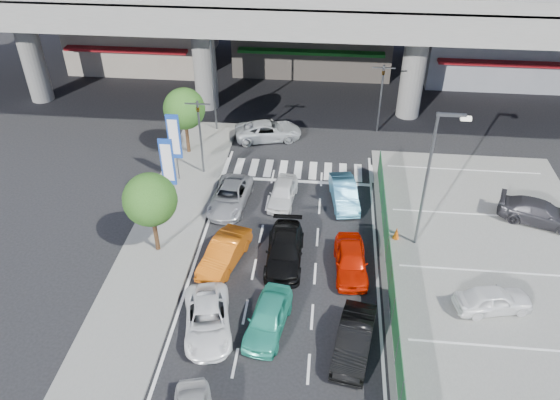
# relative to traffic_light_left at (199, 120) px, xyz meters

# --- Properties ---
(ground) EXTENTS (120.00, 120.00, 0.00)m
(ground) POSITION_rel_traffic_light_left_xyz_m (6.20, -12.00, -3.94)
(ground) COLOR black
(ground) RESTS_ON ground
(parking_lot) EXTENTS (12.00, 28.00, 0.06)m
(parking_lot) POSITION_rel_traffic_light_left_xyz_m (17.20, -10.00, -3.91)
(parking_lot) COLOR slate
(parking_lot) RESTS_ON ground
(sidewalk_left) EXTENTS (4.00, 30.00, 0.12)m
(sidewalk_left) POSITION_rel_traffic_light_left_xyz_m (-0.80, -8.00, -3.88)
(sidewalk_left) COLOR slate
(sidewalk_left) RESTS_ON ground
(fence_run) EXTENTS (0.16, 22.00, 1.80)m
(fence_run) POSITION_rel_traffic_light_left_xyz_m (11.50, -11.00, -3.04)
(fence_run) COLOR #1F5D30
(fence_run) RESTS_ON ground
(building_east) EXTENTS (12.00, 10.90, 12.00)m
(building_east) POSITION_rel_traffic_light_left_xyz_m (22.20, 19.97, 2.06)
(building_east) COLOR gray
(building_east) RESTS_ON ground
(traffic_light_left) EXTENTS (1.60, 1.24, 5.20)m
(traffic_light_left) POSITION_rel_traffic_light_left_xyz_m (0.00, 0.00, 0.00)
(traffic_light_left) COLOR #595B60
(traffic_light_left) RESTS_ON ground
(traffic_light_right) EXTENTS (1.60, 1.24, 5.20)m
(traffic_light_right) POSITION_rel_traffic_light_left_xyz_m (11.70, 7.00, 0.00)
(traffic_light_right) COLOR #595B60
(traffic_light_right) RESTS_ON ground
(street_lamp_right) EXTENTS (1.65, 0.22, 8.00)m
(street_lamp_right) POSITION_rel_traffic_light_left_xyz_m (13.37, -6.00, 0.83)
(street_lamp_right) COLOR #595B60
(street_lamp_right) RESTS_ON ground
(street_lamp_left) EXTENTS (1.65, 0.22, 8.00)m
(street_lamp_left) POSITION_rel_traffic_light_left_xyz_m (-0.13, 6.00, 0.83)
(street_lamp_left) COLOR #595B60
(street_lamp_left) RESTS_ON ground
(signboard_near) EXTENTS (0.80, 0.14, 4.70)m
(signboard_near) POSITION_rel_traffic_light_left_xyz_m (-1.00, -4.01, -0.87)
(signboard_near) COLOR #595B60
(signboard_near) RESTS_ON ground
(signboard_far) EXTENTS (0.80, 0.14, 4.70)m
(signboard_far) POSITION_rel_traffic_light_left_xyz_m (-1.40, -1.01, -0.87)
(signboard_far) COLOR #595B60
(signboard_far) RESTS_ON ground
(tree_near) EXTENTS (2.80, 2.80, 4.80)m
(tree_near) POSITION_rel_traffic_light_left_xyz_m (-0.80, -8.00, -0.55)
(tree_near) COLOR #382314
(tree_near) RESTS_ON ground
(tree_far) EXTENTS (2.80, 2.80, 4.80)m
(tree_far) POSITION_rel_traffic_light_left_xyz_m (-1.60, 2.50, -0.55)
(tree_far) COLOR #382314
(tree_far) RESTS_ON ground
(sedan_white_mid_left) EXTENTS (3.03, 4.82, 1.24)m
(sedan_white_mid_left) POSITION_rel_traffic_light_left_xyz_m (3.06, -13.22, -3.31)
(sedan_white_mid_left) COLOR white
(sedan_white_mid_left) RESTS_ON ground
(taxi_teal_mid) EXTENTS (2.25, 4.26, 1.38)m
(taxi_teal_mid) POSITION_rel_traffic_light_left_xyz_m (5.80, -12.89, -3.25)
(taxi_teal_mid) COLOR teal
(taxi_teal_mid) RESTS_ON ground
(hatch_black_mid_right) EXTENTS (2.15, 4.38, 1.38)m
(hatch_black_mid_right) POSITION_rel_traffic_light_left_xyz_m (9.71, -13.78, -3.25)
(hatch_black_mid_right) COLOR black
(hatch_black_mid_right) RESTS_ON ground
(taxi_orange_left) EXTENTS (2.47, 4.42, 1.38)m
(taxi_orange_left) POSITION_rel_traffic_light_left_xyz_m (3.00, -8.63, -3.25)
(taxi_orange_left) COLOR #D15C0F
(taxi_orange_left) RESTS_ON ground
(sedan_black_mid) EXTENTS (1.97, 4.72, 1.36)m
(sedan_black_mid) POSITION_rel_traffic_light_left_xyz_m (6.13, -8.12, -3.25)
(sedan_black_mid) COLOR black
(sedan_black_mid) RESTS_ON ground
(taxi_orange_right) EXTENTS (1.88, 4.14, 1.38)m
(taxi_orange_right) POSITION_rel_traffic_light_left_xyz_m (9.60, -8.56, -3.25)
(taxi_orange_right) COLOR red
(taxi_orange_right) RESTS_ON ground
(wagon_silver_front_left) EXTENTS (2.43, 4.69, 1.26)m
(wagon_silver_front_left) POSITION_rel_traffic_light_left_xyz_m (2.38, -3.44, -3.30)
(wagon_silver_front_left) COLOR #95969B
(wagon_silver_front_left) RESTS_ON ground
(sedan_white_front_mid) EXTENTS (1.81, 3.79, 1.25)m
(sedan_white_front_mid) POSITION_rel_traffic_light_left_xyz_m (5.52, -2.69, -3.31)
(sedan_white_front_mid) COLOR white
(sedan_white_front_mid) RESTS_ON ground
(kei_truck_front_right) EXTENTS (2.00, 4.21, 1.33)m
(kei_truck_front_right) POSITION_rel_traffic_light_left_xyz_m (9.24, -2.44, -3.27)
(kei_truck_front_right) COLOR #4896BF
(kei_truck_front_right) RESTS_ON ground
(crossing_wagon_silver) EXTENTS (5.19, 3.28, 1.34)m
(crossing_wagon_silver) POSITION_rel_traffic_light_left_xyz_m (3.72, 5.07, -3.27)
(crossing_wagon_silver) COLOR silver
(crossing_wagon_silver) RESTS_ON ground
(parked_sedan_white) EXTENTS (3.91, 2.23, 1.25)m
(parked_sedan_white) POSITION_rel_traffic_light_left_xyz_m (16.31, -10.69, -3.25)
(parked_sedan_white) COLOR white
(parked_sedan_white) RESTS_ON parking_lot
(parked_sedan_dgrey) EXTENTS (4.85, 3.15, 1.31)m
(parked_sedan_dgrey) POSITION_rel_traffic_light_left_xyz_m (20.45, -3.37, -3.22)
(parked_sedan_dgrey) COLOR #333237
(parked_sedan_dgrey) RESTS_ON parking_lot
(traffic_cone) EXTENTS (0.43, 0.43, 0.73)m
(traffic_cone) POSITION_rel_traffic_light_left_xyz_m (12.17, -5.73, -3.51)
(traffic_cone) COLOR #FE600E
(traffic_cone) RESTS_ON parking_lot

